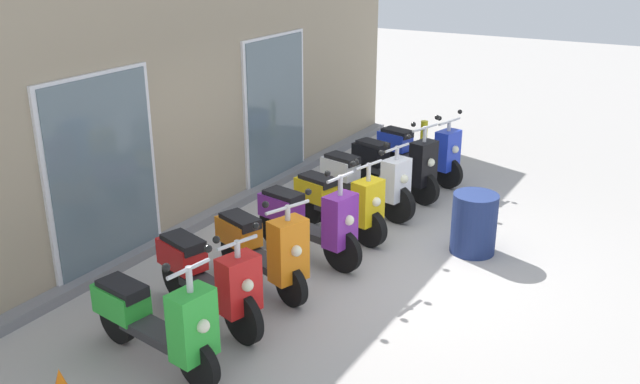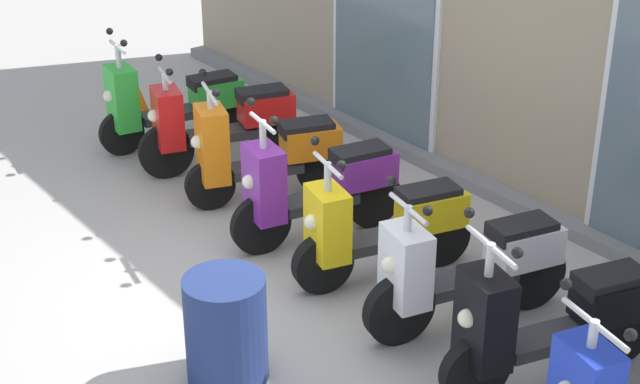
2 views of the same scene
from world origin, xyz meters
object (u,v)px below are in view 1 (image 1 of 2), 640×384
at_px(scooter_green, 156,319).
at_px(scooter_blue, 420,150).
at_px(scooter_black, 396,164).
at_px(scooter_orange, 263,247).
at_px(trash_bin, 474,223).
at_px(curb_bollard, 423,141).
at_px(scooter_red, 209,277).
at_px(scooter_purple, 310,220).
at_px(scooter_yellow, 340,202).
at_px(scooter_white, 366,180).

height_order(scooter_green, scooter_blue, scooter_green).
bearing_deg(scooter_black, scooter_orange, 179.15).
distance_m(scooter_green, scooter_orange, 1.67).
xyz_separation_m(trash_bin, curb_bollard, (3.16, 1.93, -0.03)).
bearing_deg(scooter_black, scooter_red, 178.17).
bearing_deg(scooter_red, scooter_purple, -4.68).
distance_m(scooter_red, scooter_purple, 1.73).
bearing_deg(scooter_yellow, scooter_blue, -1.67).
height_order(trash_bin, curb_bollard, trash_bin).
relative_size(scooter_orange, scooter_purple, 0.92).
relative_size(scooter_red, scooter_yellow, 1.07).
height_order(scooter_green, scooter_orange, scooter_green).
height_order(scooter_red, scooter_orange, scooter_orange).
relative_size(scooter_yellow, scooter_blue, 0.94).
distance_m(scooter_green, scooter_white, 4.25).
height_order(scooter_green, scooter_white, scooter_green).
relative_size(scooter_black, trash_bin, 2.10).
distance_m(scooter_orange, curb_bollard, 5.23).
bearing_deg(scooter_orange, scooter_green, 179.60).
distance_m(scooter_purple, scooter_white, 1.69).
bearing_deg(scooter_red, trash_bin, -31.42).
bearing_deg(scooter_white, curb_bollard, 4.47).
bearing_deg(scooter_white, scooter_yellow, -176.34).
bearing_deg(scooter_red, scooter_yellow, -2.39).
bearing_deg(scooter_black, scooter_yellow, 178.99).
xyz_separation_m(scooter_black, curb_bollard, (1.82, 0.29, -0.14)).
xyz_separation_m(scooter_green, trash_bin, (3.74, -1.70, -0.09)).
bearing_deg(scooter_blue, trash_bin, -143.60).
relative_size(scooter_blue, curb_bollard, 2.29).
height_order(scooter_orange, scooter_blue, scooter_orange).
bearing_deg(trash_bin, scooter_orange, 140.79).
relative_size(scooter_orange, trash_bin, 1.92).
distance_m(scooter_orange, scooter_yellow, 1.71).
xyz_separation_m(scooter_red, scooter_black, (4.23, -0.14, -0.01)).
xyz_separation_m(scooter_green, scooter_yellow, (3.38, -0.03, -0.02)).
xyz_separation_m(scooter_orange, scooter_black, (3.40, -0.05, -0.01)).
xyz_separation_m(scooter_red, scooter_purple, (1.72, -0.14, 0.01)).
bearing_deg(scooter_white, scooter_purple, -176.92).
distance_m(scooter_green, scooter_blue, 5.90).
bearing_deg(curb_bollard, scooter_black, -170.90).
height_order(scooter_green, scooter_purple, scooter_purple).
distance_m(scooter_green, curb_bollard, 6.90).
distance_m(scooter_yellow, scooter_blue, 2.52).
relative_size(scooter_white, scooter_blue, 1.03).
bearing_deg(scooter_black, scooter_blue, -3.04).
xyz_separation_m(scooter_green, scooter_black, (5.07, -0.06, 0.02)).
distance_m(scooter_purple, curb_bollard, 4.35).
bearing_deg(scooter_orange, curb_bollard, 2.65).
height_order(scooter_red, curb_bollard, scooter_red).
bearing_deg(trash_bin, scooter_green, 155.56).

